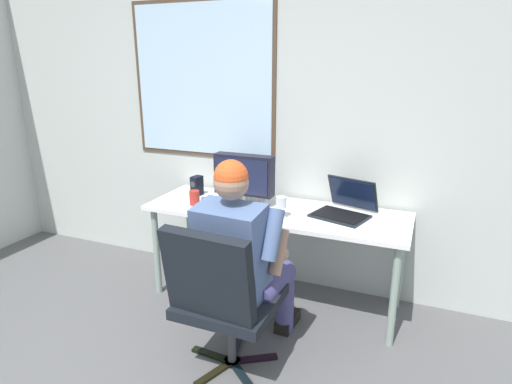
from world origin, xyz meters
TOP-DOWN VIEW (x-y plane):
  - wall_rear at (-0.02, 2.31)m, footprint 5.20×0.08m
  - desk at (0.21, 1.95)m, footprint 1.86×0.61m
  - office_chair at (0.22, 1.06)m, footprint 0.54×0.59m
  - person_seated at (0.24, 1.31)m, footprint 0.54×0.75m
  - crt_monitor at (-0.05, 2.00)m, footprint 0.45×0.21m
  - laptop at (0.69, 2.04)m, footprint 0.44×0.44m
  - wine_glass at (0.30, 1.81)m, footprint 0.07×0.07m
  - desk_speaker at (-0.47, 2.03)m, footprint 0.08×0.10m
  - coffee_mug at (-0.37, 1.82)m, footprint 0.07×0.07m

SIDE VIEW (x-z plane):
  - office_chair at x=0.22m, z-range 0.06..0.99m
  - person_seated at x=0.24m, z-range 0.03..1.26m
  - desk at x=0.21m, z-range 0.29..1.01m
  - coffee_mug at x=-0.37m, z-range 0.72..0.83m
  - laptop at x=0.69m, z-range 0.66..0.91m
  - desk_speaker at x=-0.47m, z-range 0.72..0.87m
  - wine_glass at x=0.30m, z-range 0.75..0.89m
  - crt_monitor at x=-0.05m, z-range 0.74..1.11m
  - wall_rear at x=-0.02m, z-range 0.01..2.78m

